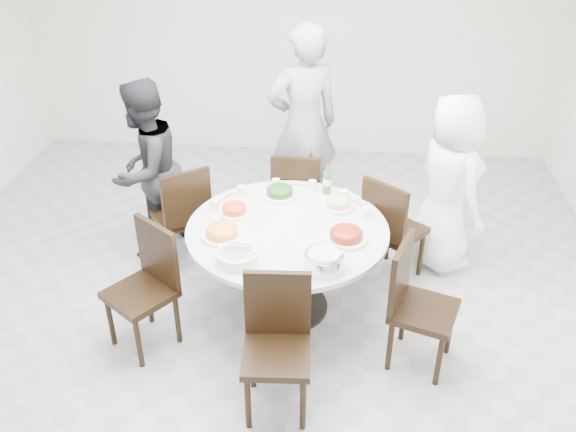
# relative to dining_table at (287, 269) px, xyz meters

# --- Properties ---
(floor) EXTENTS (6.00, 6.00, 0.01)m
(floor) POSITION_rel_dining_table_xyz_m (-0.24, 0.01, -0.38)
(floor) COLOR #A2A1A6
(floor) RESTS_ON ground
(wall_back) EXTENTS (6.00, 0.01, 2.80)m
(wall_back) POSITION_rel_dining_table_xyz_m (-0.24, 3.01, 1.02)
(wall_back) COLOR silver
(wall_back) RESTS_ON ground
(dining_table) EXTENTS (1.50, 1.50, 0.75)m
(dining_table) POSITION_rel_dining_table_xyz_m (0.00, 0.00, 0.00)
(dining_table) COLOR silver
(dining_table) RESTS_ON floor
(chair_ne) EXTENTS (0.59, 0.59, 0.95)m
(chair_ne) POSITION_rel_dining_table_xyz_m (0.84, 0.51, 0.10)
(chair_ne) COLOR black
(chair_ne) RESTS_ON floor
(chair_n) EXTENTS (0.43, 0.43, 0.95)m
(chair_n) POSITION_rel_dining_table_xyz_m (0.00, 0.97, 0.10)
(chair_n) COLOR black
(chair_n) RESTS_ON floor
(chair_nw) EXTENTS (0.59, 0.59, 0.95)m
(chair_nw) POSITION_rel_dining_table_xyz_m (-0.97, 0.58, 0.10)
(chair_nw) COLOR black
(chair_nw) RESTS_ON floor
(chair_sw) EXTENTS (0.59, 0.59, 0.95)m
(chair_sw) POSITION_rel_dining_table_xyz_m (-1.00, -0.50, 0.10)
(chair_sw) COLOR black
(chair_sw) RESTS_ON floor
(chair_s) EXTENTS (0.44, 0.44, 0.95)m
(chair_s) POSITION_rel_dining_table_xyz_m (0.02, -1.02, 0.10)
(chair_s) COLOR black
(chair_s) RESTS_ON floor
(chair_se) EXTENTS (0.54, 0.54, 0.95)m
(chair_se) POSITION_rel_dining_table_xyz_m (0.98, -0.51, 0.10)
(chair_se) COLOR black
(chair_se) RESTS_ON floor
(diner_right) EXTENTS (0.78, 0.90, 1.54)m
(diner_right) POSITION_rel_dining_table_xyz_m (1.27, 0.75, 0.40)
(diner_right) COLOR white
(diner_right) RESTS_ON floor
(diner_middle) EXTENTS (0.82, 0.70, 1.91)m
(diner_middle) POSITION_rel_dining_table_xyz_m (0.01, 1.46, 0.58)
(diner_middle) COLOR black
(diner_middle) RESTS_ON floor
(diner_left) EXTENTS (0.82, 0.92, 1.58)m
(diner_left) POSITION_rel_dining_table_xyz_m (-1.28, 0.74, 0.42)
(diner_left) COLOR black
(diner_left) RESTS_ON floor
(dish_greens) EXTENTS (0.27, 0.27, 0.07)m
(dish_greens) POSITION_rel_dining_table_xyz_m (-0.10, 0.46, 0.41)
(dish_greens) COLOR white
(dish_greens) RESTS_ON dining_table
(dish_pale) EXTENTS (0.25, 0.25, 0.07)m
(dish_pale) POSITION_rel_dining_table_xyz_m (0.37, 0.33, 0.41)
(dish_pale) COLOR white
(dish_pale) RESTS_ON dining_table
(dish_orange) EXTENTS (0.24, 0.24, 0.06)m
(dish_orange) POSITION_rel_dining_table_xyz_m (-0.42, 0.16, 0.41)
(dish_orange) COLOR white
(dish_orange) RESTS_ON dining_table
(dish_redbrown) EXTENTS (0.30, 0.30, 0.08)m
(dish_redbrown) POSITION_rel_dining_table_xyz_m (0.43, -0.13, 0.41)
(dish_redbrown) COLOR white
(dish_redbrown) RESTS_ON dining_table
(dish_tofu) EXTENTS (0.30, 0.30, 0.08)m
(dish_tofu) POSITION_rel_dining_table_xyz_m (-0.45, -0.17, 0.41)
(dish_tofu) COLOR white
(dish_tofu) RESTS_ON dining_table
(rice_bowl) EXTENTS (0.27, 0.27, 0.12)m
(rice_bowl) POSITION_rel_dining_table_xyz_m (0.29, -0.49, 0.43)
(rice_bowl) COLOR silver
(rice_bowl) RESTS_ON dining_table
(soup_bowl) EXTENTS (0.28, 0.28, 0.09)m
(soup_bowl) POSITION_rel_dining_table_xyz_m (-0.30, -0.47, 0.42)
(soup_bowl) COLOR white
(soup_bowl) RESTS_ON dining_table
(beverage_bottle) EXTENTS (0.07, 0.07, 0.24)m
(beverage_bottle) POSITION_rel_dining_table_xyz_m (0.27, 0.56, 0.50)
(beverage_bottle) COLOR #2A6B30
(beverage_bottle) RESTS_ON dining_table
(tea_cups) EXTENTS (0.07, 0.07, 0.08)m
(tea_cups) POSITION_rel_dining_table_xyz_m (-0.02, 0.58, 0.42)
(tea_cups) COLOR white
(tea_cups) RESTS_ON dining_table
(chopsticks) EXTENTS (0.24, 0.04, 0.01)m
(chopsticks) POSITION_rel_dining_table_xyz_m (-0.04, 0.66, 0.38)
(chopsticks) COLOR tan
(chopsticks) RESTS_ON dining_table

